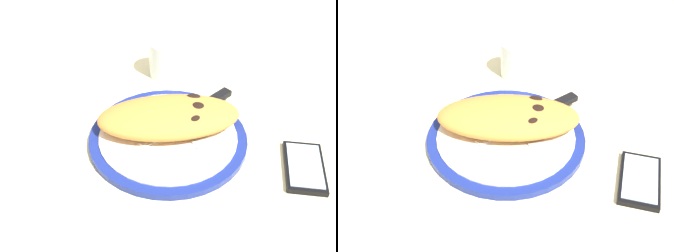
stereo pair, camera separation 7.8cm
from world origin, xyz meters
TOP-DOWN VIEW (x-y plane):
  - ground_plane at (0.00, 0.00)cm, footprint 150.00×150.00cm
  - plate at (0.00, 0.00)cm, footprint 28.95×28.95cm
  - calzone at (0.65, 2.00)cm, footprint 27.37×15.52cm
  - fork at (1.03, -5.01)cm, footprint 16.94×5.39cm
  - knife at (7.88, 5.56)cm, footprint 21.03×13.56cm
  - smartphone at (21.12, -12.43)cm, footprint 10.41×13.48cm
  - water_glass at (4.59, 22.09)cm, footprint 7.30×7.30cm

SIDE VIEW (x-z plane):
  - ground_plane at x=0.00cm, z-range -3.00..0.00cm
  - smartphone at x=21.12cm, z-range -0.02..1.14cm
  - plate at x=0.00cm, z-range -0.03..1.56cm
  - fork at x=1.03cm, z-range 1.59..1.99cm
  - knife at x=7.88cm, z-range 1.48..2.68cm
  - water_glass at x=4.59cm, z-range -0.56..7.55cm
  - calzone at x=0.65cm, z-range 1.61..6.48cm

